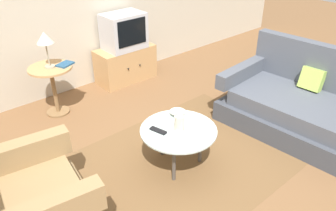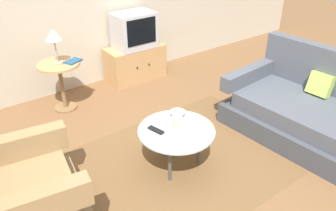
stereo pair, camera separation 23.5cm
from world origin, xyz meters
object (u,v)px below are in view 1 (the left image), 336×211
object	(u,v)px
side_table	(52,80)
tv_stand	(126,64)
vase	(179,120)
tv_remote_dark	(158,131)
bowl	(178,113)
book	(65,64)
armchair	(22,209)
couch	(301,106)
mug	(179,137)
television	(124,31)
table_lamp	(45,39)
coffee_table	(179,133)

from	to	relation	value
side_table	tv_stand	size ratio (longest dim) A/B	0.73
vase	tv_remote_dark	size ratio (longest dim) A/B	1.27
vase	bowl	world-z (taller)	vase
side_table	book	distance (m)	0.26
armchair	couch	xyz separation A→B (m)	(3.02, -0.55, -0.01)
side_table	mug	distance (m)	1.93
television	couch	bearing A→B (deg)	-71.87
mug	tv_remote_dark	size ratio (longest dim) A/B	0.73
couch	book	bearing A→B (deg)	36.53
bowl	tv_remote_dark	bearing A→B (deg)	-164.02
armchair	television	world-z (taller)	television
table_lamp	tv_remote_dark	bearing A→B (deg)	-79.57
armchair	bowl	distance (m)	1.66
coffee_table	vase	xyz separation A→B (m)	(0.00, -0.01, 0.15)
armchair	side_table	size ratio (longest dim) A/B	1.63
couch	tv_stand	xyz separation A→B (m)	(-0.79, 2.41, -0.04)
armchair	tv_remote_dark	bearing A→B (deg)	97.46
coffee_table	tv_stand	bearing A→B (deg)	69.32
armchair	couch	size ratio (longest dim) A/B	0.60
armchair	table_lamp	world-z (taller)	table_lamp
television	tv_remote_dark	bearing A→B (deg)	-116.15
coffee_table	vase	size ratio (longest dim) A/B	3.27
armchair	vase	size ratio (longest dim) A/B	4.54
bowl	coffee_table	bearing A→B (deg)	-130.07
mug	bowl	xyz separation A→B (m)	(0.29, 0.34, -0.02)
television	book	world-z (taller)	television
tv_stand	mug	distance (m)	2.31
vase	tv_remote_dark	bearing A→B (deg)	147.29
television	vase	size ratio (longest dim) A/B	2.54
tv_stand	bowl	world-z (taller)	tv_stand
tv_stand	book	xyz separation A→B (m)	(-1.06, -0.29, 0.39)
coffee_table	tv_remote_dark	bearing A→B (deg)	149.12
tv_remote_dark	book	distance (m)	1.61
tv_stand	table_lamp	size ratio (longest dim) A/B	2.00
coffee_table	tv_stand	distance (m)	2.13
vase	coffee_table	bearing A→B (deg)	92.40
couch	book	world-z (taller)	couch
table_lamp	book	xyz separation A→B (m)	(0.17, -0.06, -0.33)
television	tv_remote_dark	xyz separation A→B (m)	(-0.92, -1.87, -0.33)
tv_stand	vase	world-z (taller)	vase
side_table	book	bearing A→B (deg)	-20.45
coffee_table	side_table	xyz separation A→B (m)	(-0.47, 1.76, 0.07)
tv_remote_dark	armchair	bearing A→B (deg)	75.14
table_lamp	book	world-z (taller)	table_lamp
couch	mug	size ratio (longest dim) A/B	13.29
couch	coffee_table	size ratio (longest dim) A/B	2.33
tv_stand	television	distance (m)	0.51
tv_stand	bowl	bearing A→B (deg)	-108.07
armchair	couch	bearing A→B (deg)	88.21
side_table	television	xyz separation A→B (m)	(1.22, 0.22, 0.31)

